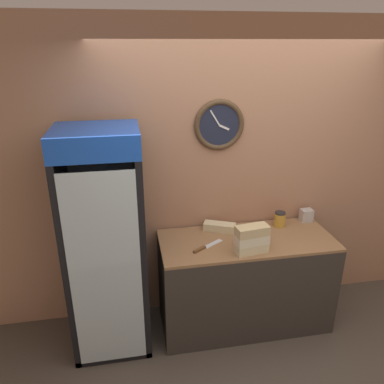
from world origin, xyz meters
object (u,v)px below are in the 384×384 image
Objects in this scene: sandwich_stack_bottom at (251,248)px; condiment_jar at (280,219)px; chefs_knife at (204,248)px; beverage_cooler at (105,233)px; sandwich_stack_top at (252,231)px; sandwich_flat_left at (220,227)px; napkin_dispenser at (306,215)px; sandwich_stack_middle at (252,239)px.

condiment_jar reaches higher than sandwich_stack_bottom.
beverage_cooler is at bearing 170.68° from chefs_knife.
beverage_cooler is at bearing 167.79° from sandwich_stack_top.
sandwich_flat_left is at bearing 9.04° from beverage_cooler.
sandwich_stack_top reaches higher than napkin_dispenser.
beverage_cooler reaches higher than sandwich_stack_middle.
sandwich_flat_left is at bearing -177.42° from napkin_dispenser.
sandwich_stack_top is at bearing -147.31° from napkin_dispenser.
sandwich_stack_bottom is at bearing 0.00° from sandwich_stack_middle.
beverage_cooler is 1.19m from sandwich_stack_top.
sandwich_flat_left is 2.53× the size of napkin_dispenser.
condiment_jar is (0.41, 0.40, 0.03)m from sandwich_stack_bottom.
chefs_knife is at bearing -162.92° from napkin_dispenser.
chefs_knife is 1.12m from napkin_dispenser.
napkin_dispenser reaches higher than sandwich_flat_left.
beverage_cooler reaches higher than sandwich_flat_left.
sandwich_stack_top is at bearing -12.21° from beverage_cooler.
sandwich_stack_bottom is at bearing -135.84° from condiment_jar.
sandwich_stack_middle reaches higher than sandwich_flat_left.
sandwich_stack_bottom is 0.96× the size of chefs_knife.
sandwich_stack_top reaches higher than sandwich_stack_middle.
sandwich_flat_left is 0.86m from napkin_dispenser.
beverage_cooler is 6.81× the size of sandwich_stack_middle.
condiment_jar is (0.41, 0.40, -0.05)m from sandwich_stack_middle.
beverage_cooler is 15.94× the size of napkin_dispenser.
beverage_cooler is at bearing -170.96° from sandwich_flat_left.
beverage_cooler is 1.58m from condiment_jar.
napkin_dispenser is (0.86, 0.04, 0.02)m from sandwich_flat_left.
sandwich_stack_bottom is 2.02× the size of condiment_jar.
sandwich_stack_middle is at bearing -147.31° from napkin_dispenser.
sandwich_stack_bottom is at bearing -147.31° from napkin_dispenser.
sandwich_stack_middle is 0.84m from napkin_dispenser.
napkin_dispenser is (1.87, 0.20, -0.09)m from beverage_cooler.
chefs_knife is (-0.21, -0.29, -0.03)m from sandwich_flat_left.
napkin_dispenser is at bearing 6.07° from beverage_cooler.
sandwich_stack_middle is 0.08m from sandwich_stack_top.
chefs_knife is at bearing -125.49° from sandwich_flat_left.
sandwich_stack_bottom is at bearing -68.50° from sandwich_flat_left.
sandwich_stack_bottom reaches higher than sandwich_flat_left.
sandwich_stack_bottom is 1.00× the size of sandwich_stack_middle.
sandwich_flat_left is at bearing 54.51° from chefs_knife.
beverage_cooler is 6.29× the size of sandwich_flat_left.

